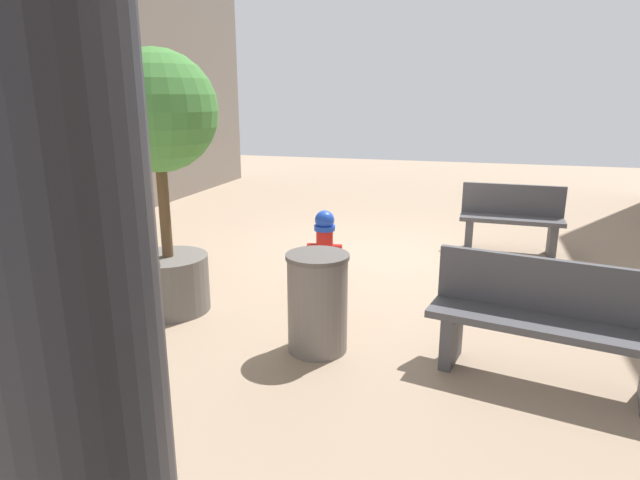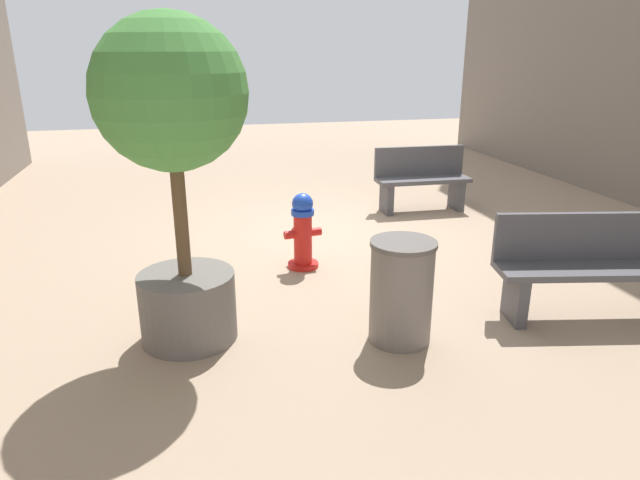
# 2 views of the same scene
# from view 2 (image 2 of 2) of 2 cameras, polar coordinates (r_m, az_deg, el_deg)

# --- Properties ---
(ground_plane) EXTENTS (23.40, 23.40, 0.00)m
(ground_plane) POSITION_cam_2_polar(r_m,az_deg,el_deg) (7.44, 0.81, 0.57)
(ground_plane) COLOR tan
(fire_hydrant) EXTENTS (0.43, 0.41, 0.85)m
(fire_hydrant) POSITION_cam_2_polar(r_m,az_deg,el_deg) (6.21, -1.78, 0.95)
(fire_hydrant) COLOR red
(fire_hydrant) RESTS_ON ground_plane
(bench_near) EXTENTS (1.41, 0.48, 0.95)m
(bench_near) POSITION_cam_2_polar(r_m,az_deg,el_deg) (8.62, 10.27, 6.15)
(bench_near) COLOR #4C4C51
(bench_near) RESTS_ON ground_plane
(bench_far) EXTENTS (1.83, 0.79, 0.95)m
(bench_far) POSITION_cam_2_polar(r_m,az_deg,el_deg) (5.60, 26.14, -2.26)
(bench_far) COLOR #4C4C51
(bench_far) RESTS_ON ground_plane
(planter_tree) EXTENTS (1.17, 1.17, 2.61)m
(planter_tree) POSITION_cam_2_polar(r_m,az_deg,el_deg) (4.44, -14.63, 9.98)
(planter_tree) COLOR slate
(planter_tree) RESTS_ON ground_plane
(trash_bin) EXTENTS (0.54, 0.54, 0.88)m
(trash_bin) POSITION_cam_2_polar(r_m,az_deg,el_deg) (4.68, 8.27, -5.18)
(trash_bin) COLOR slate
(trash_bin) RESTS_ON ground_plane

